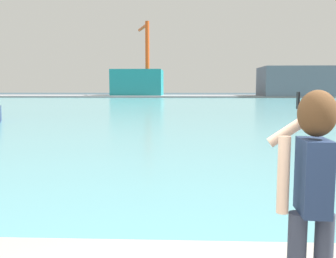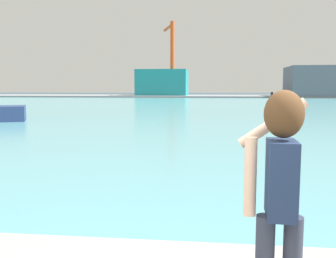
# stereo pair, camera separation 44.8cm
# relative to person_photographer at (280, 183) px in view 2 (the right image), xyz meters

# --- Properties ---
(ground_plane) EXTENTS (220.00, 220.00, 0.00)m
(ground_plane) POSITION_rel_person_photographer_xyz_m (-0.81, 49.38, -1.66)
(ground_plane) COLOR #334751
(harbor_water) EXTENTS (140.00, 100.00, 0.02)m
(harbor_water) POSITION_rel_person_photographer_xyz_m (-0.81, 51.38, -1.65)
(harbor_water) COLOR #599EA8
(harbor_water) RESTS_ON ground_plane
(far_shore_dock) EXTENTS (140.00, 20.00, 0.36)m
(far_shore_dock) POSITION_rel_person_photographer_xyz_m (-0.81, 91.38, -1.49)
(far_shore_dock) COLOR gray
(far_shore_dock) RESTS_ON ground_plane
(person_photographer) EXTENTS (0.53, 0.55, 1.74)m
(person_photographer) POSITION_rel_person_photographer_xyz_m (0.00, 0.00, 0.00)
(person_photographer) COLOR #2D3342
(person_photographer) RESTS_ON quay_promenade
(warehouse_left) EXTENTS (12.55, 11.09, 6.43)m
(warehouse_left) POSITION_rel_person_photographer_xyz_m (-12.69, 92.53, 1.91)
(warehouse_left) COLOR teal
(warehouse_left) RESTS_ON far_shore_dock
(warehouse_right) EXTENTS (15.89, 11.69, 6.82)m
(warehouse_right) POSITION_rel_person_photographer_xyz_m (25.38, 87.33, 2.10)
(warehouse_right) COLOR slate
(warehouse_right) RESTS_ON far_shore_dock
(port_crane) EXTENTS (3.76, 9.35, 17.82)m
(port_crane) POSITION_rel_person_photographer_xyz_m (-10.09, 89.24, 9.25)
(port_crane) COLOR #D84C19
(port_crane) RESTS_ON far_shore_dock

